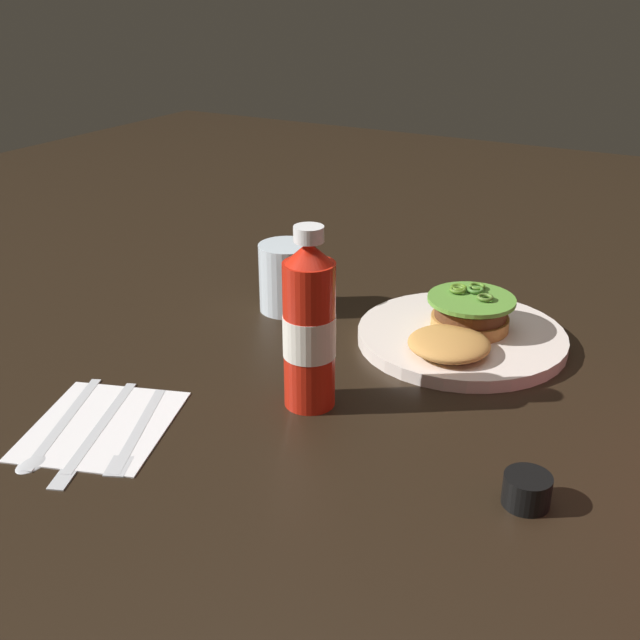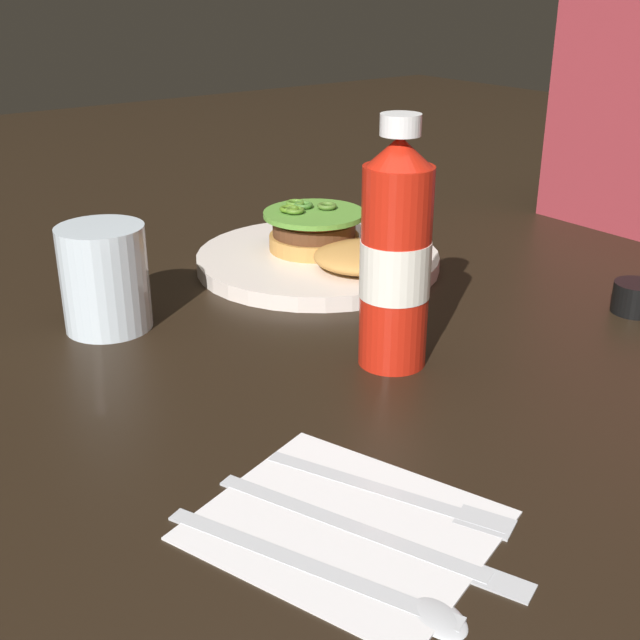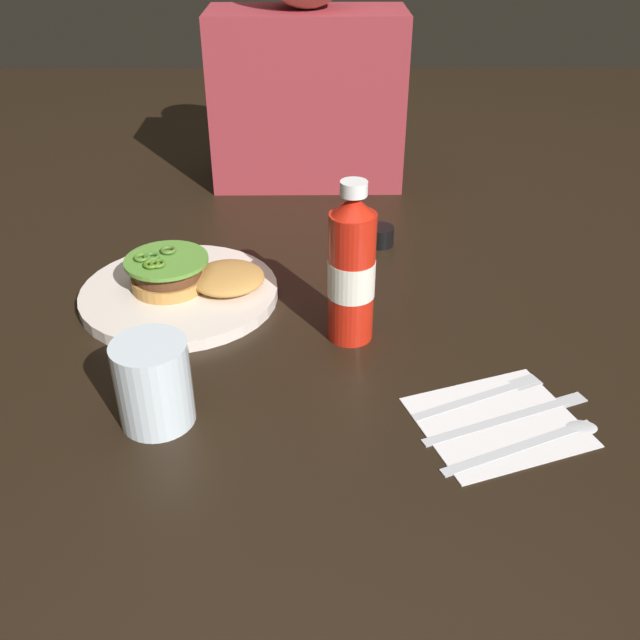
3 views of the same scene
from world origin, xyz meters
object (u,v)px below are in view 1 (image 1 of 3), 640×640
(napkin, at_px, (102,425))
(fork_utensil, at_px, (134,435))
(condiment_cup, at_px, (527,490))
(butter_knife, at_px, (92,435))
(dinner_plate, at_px, (461,337))
(spoon_utensil, at_px, (53,433))
(ketchup_bottle, at_px, (309,327))
(burger_sandwich, at_px, (463,323))
(water_glass, at_px, (287,277))

(napkin, relative_size, fork_utensil, 1.04)
(condiment_cup, relative_size, butter_knife, 0.23)
(dinner_plate, bearing_deg, spoon_utensil, -34.85)
(butter_knife, bearing_deg, ketchup_bottle, 137.36)
(dinner_plate, distance_m, burger_sandwich, 0.03)
(dinner_plate, bearing_deg, fork_utensil, -29.54)
(burger_sandwich, xyz_separation_m, spoon_utensil, (0.43, -0.32, -0.03))
(butter_knife, height_order, fork_utensil, same)
(water_glass, bearing_deg, ketchup_bottle, 36.93)
(condiment_cup, relative_size, spoon_utensil, 0.25)
(condiment_cup, relative_size, napkin, 0.27)
(dinner_plate, xyz_separation_m, burger_sandwich, (0.02, 0.01, 0.03))
(fork_utensil, bearing_deg, napkin, -92.35)
(ketchup_bottle, bearing_deg, burger_sandwich, 154.95)
(butter_knife, bearing_deg, napkin, -158.21)
(condiment_cup, xyz_separation_m, napkin, (0.10, -0.46, -0.01))
(burger_sandwich, xyz_separation_m, fork_utensil, (0.39, -0.24, -0.03))
(fork_utensil, bearing_deg, dinner_plate, 150.46)
(spoon_utensil, xyz_separation_m, butter_knife, (-0.02, 0.04, 0.00))
(ketchup_bottle, relative_size, fork_utensil, 1.30)
(dinner_plate, distance_m, spoon_utensil, 0.54)
(dinner_plate, relative_size, ketchup_bottle, 1.30)
(ketchup_bottle, distance_m, spoon_utensil, 0.31)
(condiment_cup, distance_m, butter_knife, 0.46)
(fork_utensil, bearing_deg, water_glass, -174.06)
(water_glass, distance_m, napkin, 0.39)
(burger_sandwich, bearing_deg, condiment_cup, 30.43)
(burger_sandwich, bearing_deg, fork_utensil, -31.25)
(water_glass, bearing_deg, butter_knife, 0.03)
(spoon_utensil, bearing_deg, ketchup_bottle, 133.82)
(water_glass, bearing_deg, napkin, -1.46)
(napkin, bearing_deg, water_glass, 178.54)
(ketchup_bottle, height_order, fork_utensil, ketchup_bottle)
(burger_sandwich, bearing_deg, butter_knife, -33.83)
(napkin, height_order, butter_knife, butter_knife)
(ketchup_bottle, relative_size, napkin, 1.25)
(condiment_cup, bearing_deg, water_glass, -122.87)
(water_glass, height_order, fork_utensil, water_glass)
(ketchup_bottle, relative_size, butter_knife, 1.06)
(water_glass, height_order, butter_knife, water_glass)
(dinner_plate, distance_m, ketchup_bottle, 0.28)
(condiment_cup, bearing_deg, ketchup_bottle, -102.75)
(water_glass, height_order, condiment_cup, water_glass)
(burger_sandwich, relative_size, butter_knife, 0.96)
(ketchup_bottle, xyz_separation_m, spoon_utensil, (0.20, -0.21, -0.09))
(napkin, height_order, fork_utensil, fork_utensil)
(dinner_plate, height_order, ketchup_bottle, ketchup_bottle)
(dinner_plate, relative_size, burger_sandwich, 1.44)
(dinner_plate, bearing_deg, napkin, -34.75)
(spoon_utensil, height_order, fork_utensil, same)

